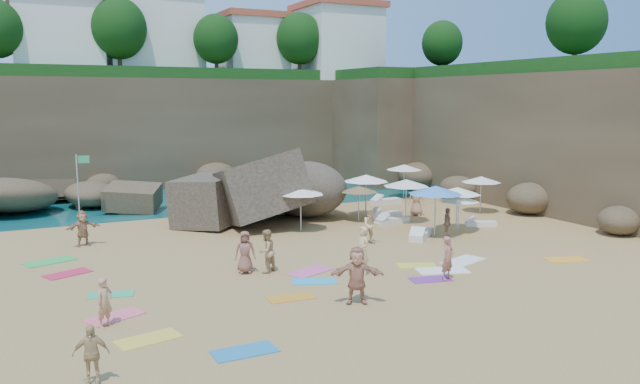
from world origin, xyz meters
name	(u,v)px	position (x,y,z in m)	size (l,w,h in m)	color
ground	(309,249)	(0.00, 0.00, 0.00)	(120.00, 120.00, 0.00)	tan
seawater	(162,175)	(0.00, 30.00, 0.00)	(120.00, 120.00, 0.00)	#0C4751
cliff_back	(199,131)	(2.00, 25.00, 4.00)	(44.00, 8.00, 8.00)	brown
cliff_right	(512,136)	(19.00, 8.00, 4.00)	(8.00, 30.00, 8.00)	brown
cliff_corner	(391,129)	(17.00, 20.00, 4.00)	(10.00, 12.00, 8.00)	brown
rock_promontory	(26,210)	(-11.00, 16.00, 0.00)	(12.00, 7.00, 2.00)	brown
clifftop_buildings	(205,39)	(2.96, 25.79, 11.24)	(28.48, 9.48, 7.00)	white
clifftop_trees	(254,33)	(4.78, 19.52, 11.26)	(35.60, 23.82, 4.40)	#11380F
rock_outcrop	(241,220)	(-0.55, 7.54, 0.00)	(8.93, 6.69, 3.57)	brown
flag_pole	(80,178)	(-8.32, 11.42, 2.30)	(0.70, 0.16, 3.61)	silver
parasol_0	(264,189)	(0.46, 6.71, 1.76)	(2.03, 2.03, 1.92)	silver
parasol_1	(276,177)	(2.37, 9.59, 1.98)	(2.28, 2.28, 2.15)	silver
parasol_2	(366,178)	(6.04, 5.40, 2.18)	(2.51, 2.51, 2.37)	silver
parasol_3	(404,167)	(11.63, 9.96, 2.06)	(2.38, 2.38, 2.25)	silver
parasol_5	(406,183)	(7.14, 3.08, 2.13)	(2.46, 2.46, 2.32)	silver
parasol_6	(359,189)	(5.03, 4.43, 1.76)	(2.03, 2.03, 1.92)	silver
parasol_7	(481,179)	(12.63, 3.54, 1.95)	(2.25, 2.25, 2.12)	silver
parasol_8	(457,191)	(8.19, 0.14, 2.03)	(2.34, 2.34, 2.21)	silver
parasol_9	(301,191)	(1.21, 3.58, 2.03)	(2.34, 2.34, 2.21)	silver
parasol_10	(436,190)	(6.46, -0.40, 2.26)	(2.60, 2.60, 2.46)	silver
parasol_11	(459,198)	(8.04, -0.20, 1.71)	(1.97, 1.97, 1.87)	silver
lounger_0	(385,215)	(6.90, 4.74, 0.15)	(1.88, 0.63, 0.29)	white
lounger_1	(266,212)	(1.31, 8.53, 0.15)	(1.93, 0.64, 0.30)	white
lounger_2	(386,201)	(9.37, 8.55, 0.16)	(2.01, 0.67, 0.31)	white
lounger_3	(392,221)	(6.33, 3.11, 0.15)	(1.91, 0.64, 0.30)	silver
lounger_4	(481,224)	(10.14, 0.57, 0.12)	(1.57, 0.52, 0.24)	white
lounger_5	(421,235)	(5.65, -0.40, 0.15)	(1.97, 0.66, 0.31)	white
towel_0	(245,351)	(-6.34, -9.43, 0.01)	(1.69, 0.84, 0.03)	#227CB8
towel_1	(115,317)	(-8.99, -5.20, 0.02)	(1.71, 0.86, 0.03)	#F86076
towel_2	(291,298)	(-3.46, -5.89, 0.01)	(1.58, 0.79, 0.03)	orange
towel_3	(111,294)	(-8.78, -2.89, 0.01)	(1.49, 0.74, 0.03)	#32B070
towel_4	(148,339)	(-8.44, -7.46, 0.02)	(1.71, 0.86, 0.03)	yellow
towel_5	(442,271)	(3.08, -5.47, 0.02)	(1.95, 0.97, 0.03)	white
towel_6	(430,279)	(1.97, -6.21, 0.01)	(1.50, 0.75, 0.03)	#7C2E96
towel_7	(68,274)	(-9.90, 0.45, 0.01)	(1.67, 0.83, 0.03)	#CE244B
towel_8	(315,281)	(-1.95, -4.55, 0.01)	(1.61, 0.80, 0.03)	#29A7DD
towel_9	(310,271)	(-1.53, -3.32, 0.02)	(1.84, 0.92, 0.03)	#E659A0
towel_10	(566,260)	(8.68, -6.38, 0.01)	(1.69, 0.85, 0.03)	#FFA528
towel_11	(50,262)	(-10.40, 2.67, 0.02)	(1.91, 0.96, 0.03)	green
towel_12	(416,265)	(2.61, -4.41, 0.01)	(1.53, 0.76, 0.03)	yellow
towel_13	(463,261)	(4.74, -4.68, 0.02)	(1.94, 0.97, 0.03)	white
person_stand_0	(105,303)	(-9.35, -5.92, 0.73)	(0.54, 0.35, 1.47)	tan
person_stand_1	(266,251)	(-3.06, -2.64, 0.83)	(0.81, 0.63, 1.66)	tan
person_stand_2	(239,197)	(0.11, 9.79, 0.91)	(1.18, 0.49, 1.83)	tan
person_stand_3	(447,223)	(6.78, -0.94, 0.73)	(0.85, 0.36, 1.46)	#936949
person_stand_4	(417,199)	(8.83, 4.51, 0.94)	(0.92, 0.50, 1.88)	tan
person_stand_5	(83,228)	(-8.87, 5.02, 0.81)	(1.50, 0.43, 1.62)	tan
person_stand_6	(363,251)	(0.08, -4.50, 0.92)	(0.67, 0.44, 1.84)	#E2C180
person_lie_1	(92,377)	(-10.14, -9.65, 0.17)	(0.83, 1.42, 0.35)	tan
person_lie_2	(245,268)	(-3.83, -2.40, 0.21)	(0.78, 1.59, 0.43)	brown
person_lie_3	(357,296)	(-1.78, -7.34, 0.25)	(1.71, 1.85, 0.49)	tan
person_lie_4	(447,275)	(2.47, -6.54, 0.19)	(0.58, 1.60, 0.38)	#AA6555
person_lie_5	(371,237)	(2.91, -0.36, 0.31)	(0.80, 1.64, 0.62)	#F6CA8C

